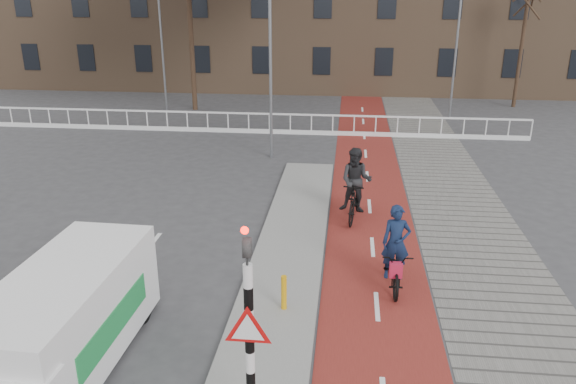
# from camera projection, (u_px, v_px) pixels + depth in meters

# --- Properties ---
(ground) EXTENTS (120.00, 120.00, 0.00)m
(ground) POSITION_uv_depth(u_px,v_px,m) (301.00, 358.00, 10.64)
(ground) COLOR #38383A
(ground) RESTS_ON ground
(bike_lane) EXTENTS (2.50, 60.00, 0.01)m
(bike_lane) POSITION_uv_depth(u_px,v_px,m) (368.00, 185.00, 19.81)
(bike_lane) COLOR maroon
(bike_lane) RESTS_ON ground
(sidewalk) EXTENTS (3.00, 60.00, 0.01)m
(sidewalk) POSITION_uv_depth(u_px,v_px,m) (449.00, 188.00, 19.52)
(sidewalk) COLOR slate
(sidewalk) RESTS_ON ground
(curb_island) EXTENTS (1.80, 16.00, 0.12)m
(curb_island) POSITION_uv_depth(u_px,v_px,m) (288.00, 258.00, 14.42)
(curb_island) COLOR gray
(curb_island) RESTS_ON ground
(traffic_signal) EXTENTS (0.80, 0.80, 3.68)m
(traffic_signal) POSITION_uv_depth(u_px,v_px,m) (249.00, 327.00, 8.12)
(traffic_signal) COLOR black
(traffic_signal) RESTS_ON curb_island
(bollard) EXTENTS (0.12, 0.12, 0.78)m
(bollard) POSITION_uv_depth(u_px,v_px,m) (284.00, 292.00, 11.92)
(bollard) COLOR orange
(bollard) RESTS_ON curb_island
(cyclist_near) EXTENTS (0.73, 1.96, 2.01)m
(cyclist_near) POSITION_uv_depth(u_px,v_px,m) (395.00, 260.00, 12.94)
(cyclist_near) COLOR black
(cyclist_near) RESTS_ON bike_lane
(cyclist_far) EXTENTS (1.06, 2.15, 2.20)m
(cyclist_far) POSITION_uv_depth(u_px,v_px,m) (356.00, 190.00, 16.67)
(cyclist_far) COLOR black
(cyclist_far) RESTS_ON bike_lane
(van) EXTENTS (1.88, 4.45, 1.89)m
(van) POSITION_uv_depth(u_px,v_px,m) (67.00, 317.00, 10.16)
(van) COLOR white
(van) RESTS_ON ground
(railing) EXTENTS (28.00, 0.10, 0.99)m
(railing) POSITION_uv_depth(u_px,v_px,m) (228.00, 126.00, 26.89)
(railing) COLOR silver
(railing) RESTS_ON ground
(tree_mid) EXTENTS (0.27, 0.27, 8.36)m
(tree_mid) POSITION_uv_depth(u_px,v_px,m) (191.00, 34.00, 30.53)
(tree_mid) COLOR #2F1F15
(tree_mid) RESTS_ON ground
(tree_right) EXTENTS (0.22, 0.22, 7.58)m
(tree_right) POSITION_uv_depth(u_px,v_px,m) (523.00, 40.00, 31.39)
(tree_right) COLOR #2F1F15
(tree_right) RESTS_ON ground
(streetlight_near) EXTENTS (0.12, 0.12, 7.07)m
(streetlight_near) POSITION_uv_depth(u_px,v_px,m) (271.00, 70.00, 21.85)
(streetlight_near) COLOR slate
(streetlight_near) RESTS_ON ground
(streetlight_left) EXTENTS (0.12, 0.12, 7.10)m
(streetlight_left) POSITION_uv_depth(u_px,v_px,m) (162.00, 45.00, 30.76)
(streetlight_left) COLOR slate
(streetlight_left) RESTS_ON ground
(streetlight_right) EXTENTS (0.12, 0.12, 7.27)m
(streetlight_right) POSITION_uv_depth(u_px,v_px,m) (456.00, 48.00, 28.50)
(streetlight_right) COLOR slate
(streetlight_right) RESTS_ON ground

